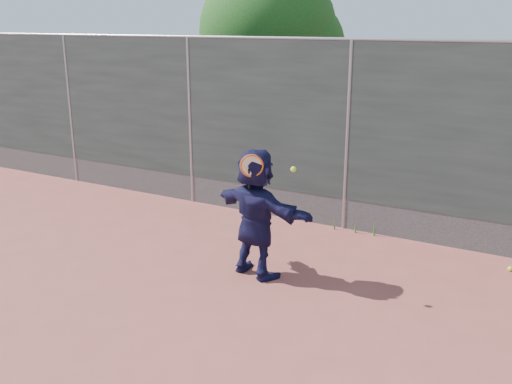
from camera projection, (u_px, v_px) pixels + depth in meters
The scene contains 7 objects.
ground at pixel (233, 322), 6.43m from camera, with size 80.00×80.00×0.00m, color #9E4C42.
player at pixel (256, 213), 7.41m from camera, with size 1.60×0.51×1.72m, color #17163E.
ball_ground at pixel (510, 269), 7.74m from camera, with size 0.07×0.07×0.07m, color #CDF536.
fence at pixel (348, 133), 8.91m from camera, with size 20.00×0.06×3.03m.
swing_action at pixel (256, 168), 7.01m from camera, with size 0.72×0.17×0.51m.
tree_left at pixel (275, 36), 12.40m from camera, with size 3.15×3.00×4.53m.
weed_clump at pixel (358, 225), 9.09m from camera, with size 0.68×0.07×0.30m.
Camera 1 is at (3.00, -4.90, 3.26)m, focal length 40.00 mm.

